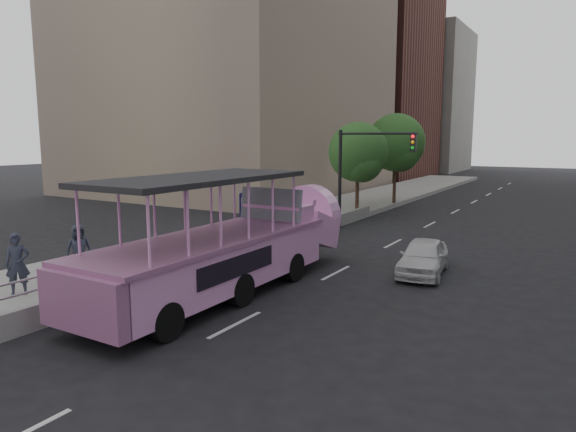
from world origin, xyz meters
name	(u,v)px	position (x,y,z in m)	size (l,w,h in m)	color
ground	(249,298)	(0.00, 0.00, 0.00)	(160.00, 160.00, 0.00)	black
sidewalk	(269,227)	(-5.75, 10.00, 0.15)	(5.50, 80.00, 0.30)	#999994
kerb_wall	(210,257)	(-3.12, 2.00, 0.48)	(0.24, 30.00, 0.36)	#9E9E99
guardrail	(210,239)	(-3.12, 2.00, 1.14)	(0.07, 22.00, 0.71)	#ADADB2
duck_boat	(233,247)	(-0.98, 0.56, 1.38)	(2.86, 11.19, 3.71)	black
car	(423,257)	(3.70, 5.44, 0.63)	(1.48, 3.67, 1.25)	silver
pedestrian_near	(18,264)	(-5.37, -3.87, 1.20)	(0.66, 0.43, 1.80)	#2B3040
pedestrian_far	(79,250)	(-5.62, -1.64, 1.15)	(0.84, 0.54, 1.71)	#2B3040
parking_sign	(243,219)	(-2.69, 3.45, 1.72)	(0.19, 0.60, 2.74)	black
traffic_signal	(361,163)	(-1.70, 12.50, 3.50)	(4.20, 0.32, 5.20)	black
street_tree_near	(359,154)	(-3.30, 15.93, 3.82)	(3.52, 3.52, 5.72)	#352118
street_tree_far	(397,145)	(-3.10, 21.93, 4.31)	(3.97, 3.97, 6.45)	#352118
midrise_brick	(353,71)	(-18.00, 48.00, 13.00)	(18.00, 16.00, 26.00)	brown
midrise_stone_b	(409,102)	(-16.00, 64.00, 10.00)	(16.00, 14.00, 20.00)	gray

